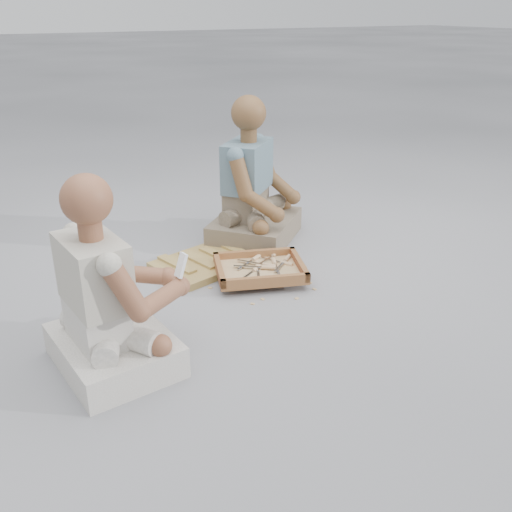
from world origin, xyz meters
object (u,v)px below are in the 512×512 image
tool_tray (260,270)px  craftsman (108,305)px  carved_panel (209,261)px  companion (253,194)px

tool_tray → craftsman: bearing=-155.6°
carved_panel → tool_tray: (0.16, -0.30, 0.04)m
carved_panel → companion: (0.39, 0.22, 0.27)m
carved_panel → craftsman: size_ratio=0.72×
carved_panel → companion: bearing=29.3°
craftsman → companion: 1.46m
craftsman → companion: size_ratio=0.92×
tool_tray → craftsman: craftsman is taller
carved_panel → tool_tray: size_ratio=1.06×
craftsman → companion: bearing=122.2°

